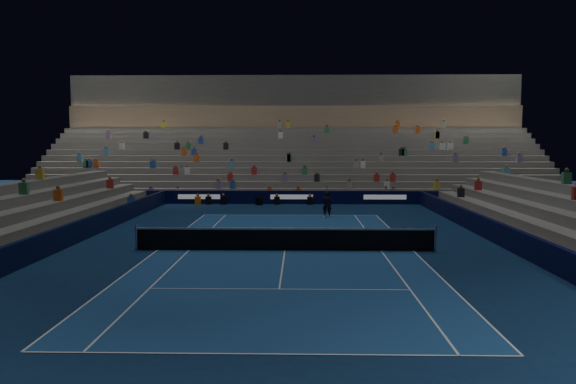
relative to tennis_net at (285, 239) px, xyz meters
The scene contains 9 objects.
ground 0.50m from the tennis_net, ahead, with size 90.00×90.00×0.00m, color #0B2244.
court_surface 0.50m from the tennis_net, ahead, with size 10.97×23.77×0.01m, color navy.
sponsor_barrier_far 18.50m from the tennis_net, 90.00° to the left, with size 44.00×0.25×1.00m, color black.
sponsor_barrier_east 9.70m from the tennis_net, ahead, with size 0.25×37.00×1.00m, color #080A32.
sponsor_barrier_west 9.70m from the tennis_net, behind, with size 0.25×37.00×1.00m, color black.
grandstand_main 28.05m from the tennis_net, 90.00° to the left, with size 44.00×15.20×11.20m.
tennis_net is the anchor object (origin of this frame).
tennis_player 11.08m from the tennis_net, 78.01° to the left, with size 0.59×0.39×1.62m, color black.
broadcast_camera 17.92m from the tennis_net, 97.69° to the left, with size 0.58×0.93×0.55m.
Camera 1 is at (0.66, -23.81, 4.61)m, focal length 35.18 mm.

